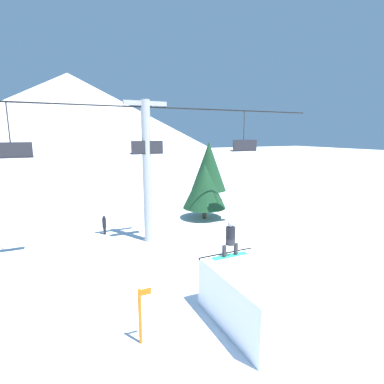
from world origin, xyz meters
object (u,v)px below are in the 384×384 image
at_px(snow_ramp, 254,298).
at_px(trail_marker, 140,315).
at_px(pine_tree_near, 204,186).
at_px(distant_skier, 104,224).
at_px(snowboarder, 230,239).

relative_size(snow_ramp, trail_marker, 2.04).
distance_m(pine_tree_near, distant_skier, 7.62).
distance_m(snow_ramp, distant_skier, 11.71).
bearing_deg(trail_marker, distant_skier, 86.31).
distance_m(snowboarder, pine_tree_near, 11.40).
height_order(snow_ramp, pine_tree_near, pine_tree_near).
relative_size(snowboarder, pine_tree_near, 0.35).
relative_size(snow_ramp, pine_tree_near, 0.89).
bearing_deg(distant_skier, pine_tree_near, 4.72).
bearing_deg(snow_ramp, distant_skier, 104.78).
relative_size(pine_tree_near, trail_marker, 2.30).
height_order(snow_ramp, trail_marker, snow_ramp).
bearing_deg(trail_marker, pine_tree_near, 54.45).
distance_m(snowboarder, trail_marker, 4.02).
xyz_separation_m(snow_ramp, pine_tree_near, (4.40, 11.93, 1.53)).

